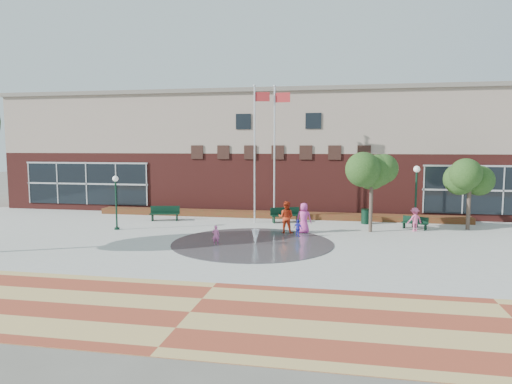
% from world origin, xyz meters
% --- Properties ---
extents(ground, '(120.00, 120.00, 0.00)m').
position_xyz_m(ground, '(0.00, 0.00, 0.00)').
color(ground, '#666056').
rests_on(ground, ground).
extents(plaza_concrete, '(46.00, 18.00, 0.01)m').
position_xyz_m(plaza_concrete, '(0.00, 4.00, 0.00)').
color(plaza_concrete, '#A8A8A0').
rests_on(plaza_concrete, ground).
extents(paver_band, '(46.00, 6.00, 0.01)m').
position_xyz_m(paver_band, '(0.00, -7.00, 0.00)').
color(paver_band, '#9A3C26').
rests_on(paver_band, ground).
extents(splash_pad, '(8.40, 8.40, 0.01)m').
position_xyz_m(splash_pad, '(0.00, 3.00, 0.00)').
color(splash_pad, '#383A3D').
rests_on(splash_pad, ground).
extents(library_building, '(44.40, 10.40, 9.20)m').
position_xyz_m(library_building, '(0.00, 17.48, 4.64)').
color(library_building, '#5B211D').
rests_on(library_building, ground).
extents(flower_bed, '(26.00, 1.20, 0.40)m').
position_xyz_m(flower_bed, '(0.00, 11.60, 0.00)').
color(flower_bed, maroon).
rests_on(flower_bed, ground).
extents(flagpole_left, '(1.05, 0.25, 8.99)m').
position_xyz_m(flagpole_left, '(-1.03, 9.33, 5.00)').
color(flagpole_left, silver).
rests_on(flagpole_left, ground).
extents(flagpole_right, '(1.11, 0.20, 8.98)m').
position_xyz_m(flagpole_right, '(0.22, 9.69, 5.02)').
color(flagpole_right, silver).
rests_on(flagpole_right, ground).
extents(lamp_left, '(0.35, 0.35, 3.28)m').
position_xyz_m(lamp_left, '(-8.81, 5.33, 2.04)').
color(lamp_left, black).
rests_on(lamp_left, ground).
extents(lamp_right, '(0.41, 0.41, 3.83)m').
position_xyz_m(lamp_right, '(9.07, 9.59, 2.38)').
color(lamp_right, black).
rests_on(lamp_right, ground).
extents(bench_left, '(2.04, 0.95, 0.99)m').
position_xyz_m(bench_left, '(-7.22, 8.99, 0.32)').
color(bench_left, black).
rests_on(bench_left, ground).
extents(bench_mid, '(2.04, 1.29, 1.00)m').
position_xyz_m(bench_mid, '(0.92, 9.75, 0.32)').
color(bench_mid, black).
rests_on(bench_mid, ground).
extents(bench_right, '(1.58, 1.04, 0.77)m').
position_xyz_m(bench_right, '(8.93, 8.78, 0.25)').
color(bench_right, black).
rests_on(bench_right, ground).
extents(trash_can, '(0.61, 0.61, 1.00)m').
position_xyz_m(trash_can, '(6.09, 10.16, 0.51)').
color(trash_can, black).
rests_on(trash_can, ground).
extents(tree_mid, '(2.94, 2.94, 4.95)m').
position_xyz_m(tree_mid, '(6.22, 7.37, 3.61)').
color(tree_mid, '#403129').
rests_on(tree_mid, ground).
extents(tree_small_right, '(2.49, 2.49, 4.25)m').
position_xyz_m(tree_small_right, '(12.05, 9.17, 3.10)').
color(tree_small_right, '#403129').
rests_on(tree_small_right, ground).
extents(water_jet_a, '(0.40, 0.40, 0.78)m').
position_xyz_m(water_jet_a, '(0.23, 2.63, 0.00)').
color(water_jet_a, white).
rests_on(water_jet_a, ground).
extents(water_jet_b, '(0.18, 0.18, 0.41)m').
position_xyz_m(water_jet_b, '(0.17, 3.06, 0.00)').
color(water_jet_b, white).
rests_on(water_jet_b, ground).
extents(child_splash, '(0.41, 0.30, 1.03)m').
position_xyz_m(child_splash, '(-1.77, 2.28, 0.52)').
color(child_splash, pink).
rests_on(child_splash, ground).
extents(adult_red, '(0.98, 0.80, 1.87)m').
position_xyz_m(adult_red, '(1.37, 6.14, 0.93)').
color(adult_red, red).
rests_on(adult_red, ground).
extents(adult_pink, '(0.94, 0.68, 1.78)m').
position_xyz_m(adult_pink, '(2.40, 6.27, 0.89)').
color(adult_pink, '#D03F9B').
rests_on(adult_pink, ground).
extents(child_blue, '(0.62, 0.52, 0.99)m').
position_xyz_m(child_blue, '(2.17, 5.11, 0.50)').
color(child_blue, '#2D2DC3').
rests_on(child_blue, ground).
extents(person_bench, '(1.06, 0.87, 1.43)m').
position_xyz_m(person_bench, '(8.81, 8.07, 0.71)').
color(person_bench, '#E8578D').
rests_on(person_bench, ground).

